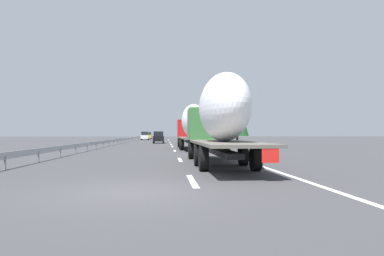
{
  "coord_description": "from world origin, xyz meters",
  "views": [
    {
      "loc": [
        -9.77,
        -0.89,
        1.57
      ],
      "look_at": [
        20.23,
        -3.19,
        2.02
      ],
      "focal_mm": 33.44,
      "sensor_mm": 36.0,
      "label": 1
    }
  ],
  "objects": [
    {
      "name": "truck_lead",
      "position": [
        25.38,
        -3.6,
        2.46
      ],
      "size": [
        13.52,
        2.55,
        4.33
      ],
      "color": "#B21919",
      "rests_on": "ground_plane"
    },
    {
      "name": "lane_stripe_6",
      "position": [
        52.18,
        -1.8,
        0.0
      ],
      "size": [
        3.2,
        0.2,
        0.01
      ],
      "primitive_type": "cube",
      "color": "white",
      "rests_on": "ground_plane"
    },
    {
      "name": "car_black_suv",
      "position": [
        47.53,
        0.08,
        0.94
      ],
      "size": [
        4.22,
        1.73,
        1.88
      ],
      "color": "black",
      "rests_on": "ground_plane"
    },
    {
      "name": "guardrail_median",
      "position": [
        43.0,
        6.0,
        0.58
      ],
      "size": [
        94.0,
        0.1,
        0.76
      ],
      "color": "#9EA0A5",
      "rests_on": "ground_plane"
    },
    {
      "name": "lane_stripe_3",
      "position": [
        32.49,
        -1.8,
        0.0
      ],
      "size": [
        3.2,
        0.2,
        0.01
      ],
      "primitive_type": "cube",
      "color": "white",
      "rests_on": "ground_plane"
    },
    {
      "name": "lane_stripe_2",
      "position": [
        22.59,
        -1.8,
        0.0
      ],
      "size": [
        3.2,
        0.2,
        0.01
      ],
      "primitive_type": "cube",
      "color": "white",
      "rests_on": "ground_plane"
    },
    {
      "name": "lane_stripe_0",
      "position": [
        2.0,
        -1.8,
        0.0
      ],
      "size": [
        3.2,
        0.2,
        0.01
      ],
      "primitive_type": "cube",
      "color": "white",
      "rests_on": "ground_plane"
    },
    {
      "name": "lane_stripe_9",
      "position": [
        82.84,
        -1.8,
        0.0
      ],
      "size": [
        3.2,
        0.2,
        0.01
      ],
      "primitive_type": "cube",
      "color": "white",
      "rests_on": "ground_plane"
    },
    {
      "name": "lane_stripe_8",
      "position": [
        77.52,
        -1.8,
        0.0
      ],
      "size": [
        3.2,
        0.2,
        0.01
      ],
      "primitive_type": "cube",
      "color": "white",
      "rests_on": "ground_plane"
    },
    {
      "name": "tree_0",
      "position": [
        40.84,
        -11.29,
        3.94
      ],
      "size": [
        3.3,
        3.3,
        6.7
      ],
      "color": "#472D19",
      "rests_on": "ground_plane"
    },
    {
      "name": "lane_stripe_5",
      "position": [
        42.36,
        -1.8,
        0.0
      ],
      "size": [
        3.2,
        0.2,
        0.01
      ],
      "primitive_type": "cube",
      "color": "white",
      "rests_on": "ground_plane"
    },
    {
      "name": "truck_trailing",
      "position": [
        7.67,
        -3.6,
        2.43
      ],
      "size": [
        13.09,
        2.55,
        4.31
      ],
      "color": "#387038",
      "rests_on": "ground_plane"
    },
    {
      "name": "car_yellow_coupe",
      "position": [
        91.13,
        3.68,
        0.96
      ],
      "size": [
        4.68,
        1.77,
        1.92
      ],
      "color": "gold",
      "rests_on": "ground_plane"
    },
    {
      "name": "car_white_van",
      "position": [
        76.02,
        3.8,
        0.98
      ],
      "size": [
        4.73,
        1.84,
        1.97
      ],
      "color": "white",
      "rests_on": "ground_plane"
    },
    {
      "name": "ground_plane",
      "position": [
        40.0,
        0.0,
        0.0
      ],
      "size": [
        260.0,
        260.0,
        0.0
      ],
      "primitive_type": "plane",
      "color": "#38383A"
    },
    {
      "name": "lane_stripe_7",
      "position": [
        73.47,
        -1.8,
        0.0
      ],
      "size": [
        3.2,
        0.2,
        0.01
      ],
      "primitive_type": "cube",
      "color": "white",
      "rests_on": "ground_plane"
    },
    {
      "name": "lane_stripe_1",
      "position": [
        11.46,
        -1.8,
        0.0
      ],
      "size": [
        3.2,
        0.2,
        0.01
      ],
      "primitive_type": "cube",
      "color": "white",
      "rests_on": "ground_plane"
    },
    {
      "name": "tree_1",
      "position": [
        50.27,
        -10.26,
        4.67
      ],
      "size": [
        3.78,
        3.78,
        7.4
      ],
      "color": "#472D19",
      "rests_on": "ground_plane"
    },
    {
      "name": "lane_stripe_4",
      "position": [
        39.7,
        -1.8,
        0.0
      ],
      "size": [
        3.2,
        0.2,
        0.01
      ],
      "primitive_type": "cube",
      "color": "white",
      "rests_on": "ground_plane"
    },
    {
      "name": "edge_line_right",
      "position": [
        45.0,
        -5.5,
        0.0
      ],
      "size": [
        110.0,
        0.2,
        0.01
      ],
      "primitive_type": "cube",
      "color": "white",
      "rests_on": "ground_plane"
    },
    {
      "name": "road_sign",
      "position": [
        49.69,
        -6.7,
        2.12
      ],
      "size": [
        0.1,
        0.9,
        3.06
      ],
      "color": "gray",
      "rests_on": "ground_plane"
    },
    {
      "name": "tree_2",
      "position": [
        85.74,
        -11.35,
        4.4
      ],
      "size": [
        3.83,
        3.83,
        6.93
      ],
      "color": "#472D19",
      "rests_on": "ground_plane"
    }
  ]
}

